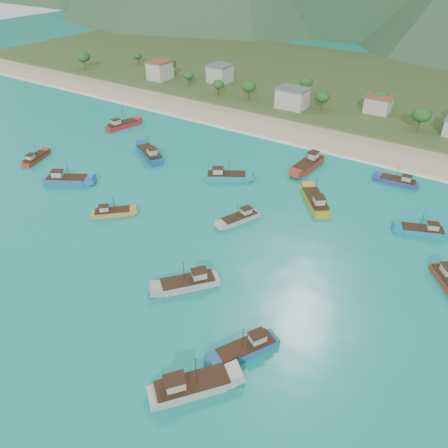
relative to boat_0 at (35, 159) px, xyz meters
The scene contains 20 objects.
ground 72.65m from the boat_0, 15.71° to the right, with size 600.00×600.00×0.00m, color #0C7C84.
beach 91.72m from the boat_0, 40.31° to the left, with size 400.00×18.00×1.20m, color beige.
land 139.18m from the boat_0, 59.83° to the left, with size 400.00×110.00×2.40m, color #385123.
surf_line 85.88m from the boat_0, 35.47° to the left, with size 400.00×2.50×0.08m, color white.
village 116.25m from the boat_0, 46.37° to the left, with size 212.28×25.37×6.91m.
vegetation 107.62m from the boat_0, 50.81° to the left, with size 276.37×25.44×8.11m.
boat_0 is the anchor object (origin of this frame).
boat_1 86.97m from the boat_0, 16.81° to the right, with size 7.29×10.05×5.83m.
boat_4 63.68m from the boat_0, ahead, with size 5.95×9.39×5.35m.
boat_5 39.18m from the boat_0, 12.56° to the right, with size 7.90×7.77×5.05m.
boat_7 100.51m from the boat_0, 12.63° to the left, with size 9.56×5.89×5.44m.
boat_11 18.11m from the boat_0, 12.45° to the right, with size 11.20×8.37×6.53m.
boat_14 31.70m from the boat_0, 86.05° to the left, with size 5.60×11.23×6.37m.
boat_15 31.60m from the boat_0, 37.31° to the left, with size 12.22×8.86×7.08m.
boat_19 53.96m from the boat_0, 21.47° to the left, with size 10.87×8.30×6.37m.
boat_20 77.34m from the boat_0, 15.21° to the left, with size 10.01×11.18×6.87m.
boat_21 75.20m from the boat_0, 29.97° to the left, with size 4.44×12.48×7.25m.
boat_22 87.64m from the boat_0, 23.66° to the right, with size 9.64×10.91×6.67m.
boat_25 69.56m from the boat_0, 15.15° to the right, with size 9.11×10.09×6.22m.
boat_27 97.19m from the boat_0, 25.28° to the left, with size 9.46×3.31×5.50m.
Camera 1 is at (34.65, -44.22, 52.27)m, focal length 35.00 mm.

